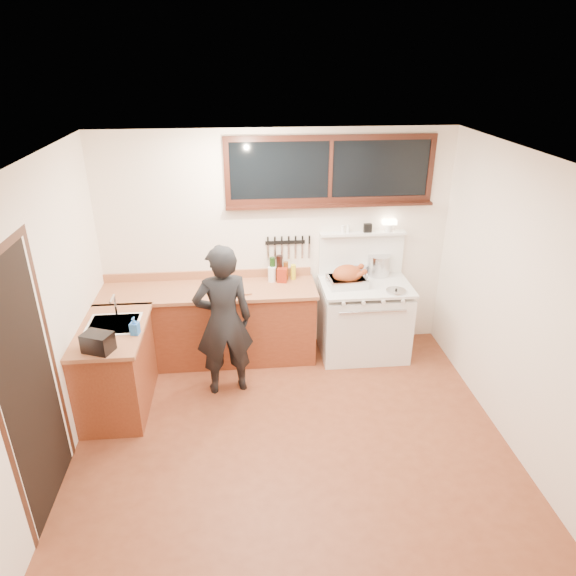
{
  "coord_description": "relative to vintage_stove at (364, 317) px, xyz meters",
  "views": [
    {
      "loc": [
        -0.39,
        -3.83,
        3.33
      ],
      "look_at": [
        0.05,
        0.85,
        1.15
      ],
      "focal_mm": 32.0,
      "sensor_mm": 36.0,
      "label": 1
    }
  ],
  "objects": [
    {
      "name": "soap_bottle",
      "position": [
        -2.43,
        -0.92,
        0.52
      ],
      "size": [
        0.09,
        0.1,
        0.18
      ],
      "color": "blue",
      "rests_on": "counter_left"
    },
    {
      "name": "bottle_cluster",
      "position": [
        -0.96,
        0.22,
        0.56
      ],
      "size": [
        0.3,
        0.07,
        0.3
      ],
      "color": "black",
      "rests_on": "counter_back"
    },
    {
      "name": "roast_turkey",
      "position": [
        -0.22,
        -0.01,
        0.54
      ],
      "size": [
        0.47,
        0.35,
        0.25
      ],
      "color": "silver",
      "rests_on": "vintage_stove"
    },
    {
      "name": "left_doorway",
      "position": [
        -2.99,
        -1.96,
        0.62
      ],
      "size": [
        0.02,
        1.04,
        2.17
      ],
      "color": "black",
      "rests_on": "ground"
    },
    {
      "name": "pitcher",
      "position": [
        -1.07,
        0.19,
        0.52
      ],
      "size": [
        0.12,
        0.12,
        0.17
      ],
      "color": "white",
      "rests_on": "counter_back"
    },
    {
      "name": "saucepan",
      "position": [
        0.01,
        0.29,
        0.5
      ],
      "size": [
        0.19,
        0.3,
        0.12
      ],
      "color": "silver",
      "rests_on": "vintage_stove"
    },
    {
      "name": "man",
      "position": [
        -1.62,
        -0.6,
        0.36
      ],
      "size": [
        0.66,
        0.49,
        1.65
      ],
      "color": "black",
      "rests_on": "ground"
    },
    {
      "name": "ground_plane",
      "position": [
        -1.0,
        -1.41,
        -0.48
      ],
      "size": [
        4.0,
        3.5,
        0.02
      ],
      "primitive_type": "cube",
      "color": "brown"
    },
    {
      "name": "knife_strip",
      "position": [
        -0.88,
        0.32,
        0.84
      ],
      "size": [
        0.52,
        0.03,
        0.28
      ],
      "color": "black",
      "rests_on": "room_shell"
    },
    {
      "name": "sink_unit",
      "position": [
        -2.68,
        -0.71,
        0.38
      ],
      "size": [
        0.5,
        0.45,
        0.37
      ],
      "color": "white",
      "rests_on": "counter_left"
    },
    {
      "name": "room_shell",
      "position": [
        -1.0,
        -1.41,
        1.18
      ],
      "size": [
        4.1,
        3.6,
        2.65
      ],
      "color": "white",
      "rests_on": "ground"
    },
    {
      "name": "pot_lid",
      "position": [
        0.28,
        -0.24,
        0.45
      ],
      "size": [
        0.28,
        0.28,
        0.04
      ],
      "color": "silver",
      "rests_on": "vintage_stove"
    },
    {
      "name": "back_window",
      "position": [
        -0.4,
        0.31,
        1.6
      ],
      "size": [
        2.32,
        0.13,
        0.77
      ],
      "color": "black",
      "rests_on": "room_shell"
    },
    {
      "name": "counter_left",
      "position": [
        -2.7,
        -0.79,
        -0.01
      ],
      "size": [
        0.64,
        1.09,
        0.9
      ],
      "color": "maroon",
      "rests_on": "ground"
    },
    {
      "name": "cutting_board",
      "position": [
        -1.54,
        -0.04,
        0.49
      ],
      "size": [
        0.47,
        0.38,
        0.14
      ],
      "color": "#A46441",
      "rests_on": "counter_back"
    },
    {
      "name": "toaster",
      "position": [
        -2.7,
        -1.19,
        0.52
      ],
      "size": [
        0.3,
        0.26,
        0.18
      ],
      "color": "black",
      "rests_on": "counter_left"
    },
    {
      "name": "counter_back",
      "position": [
        -1.8,
        0.04,
        -0.01
      ],
      "size": [
        2.44,
        0.64,
        1.0
      ],
      "color": "maroon",
      "rests_on": "ground"
    },
    {
      "name": "stockpot",
      "position": [
        0.21,
        0.26,
        0.56
      ],
      "size": [
        0.28,
        0.28,
        0.25
      ],
      "color": "silver",
      "rests_on": "vintage_stove"
    },
    {
      "name": "coffee_tin",
      "position": [
        -0.95,
        0.15,
        0.52
      ],
      "size": [
        0.13,
        0.11,
        0.17
      ],
      "color": "maroon",
      "rests_on": "counter_back"
    },
    {
      "name": "vintage_stove",
      "position": [
        0.0,
        0.0,
        0.0
      ],
      "size": [
        1.02,
        0.74,
        1.57
      ],
      "color": "white",
      "rests_on": "ground"
    }
  ]
}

